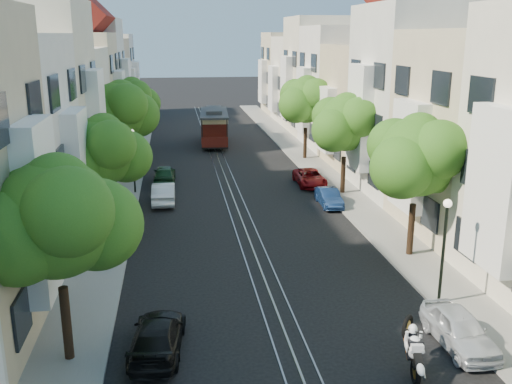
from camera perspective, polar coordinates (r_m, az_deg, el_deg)
name	(u,v)px	position (r m, az deg, el deg)	size (l,w,h in m)	color
ground	(223,170)	(44.25, -3.35, 2.21)	(200.00, 200.00, 0.00)	black
sidewalk_east	(314,166)	(45.40, 5.81, 2.58)	(2.50, 80.00, 0.12)	gray
sidewalk_west	(127,172)	(44.24, -12.75, 1.93)	(2.50, 80.00, 0.12)	gray
rail_left	(216,170)	(44.20, -4.06, 2.20)	(0.06, 80.00, 0.02)	gray
rail_slot	(223,170)	(44.25, -3.35, 2.22)	(0.06, 80.00, 0.02)	gray
rail_right	(230,170)	(44.29, -2.64, 2.25)	(0.06, 80.00, 0.02)	gray
lane_line	(223,170)	(44.25, -3.35, 2.21)	(0.08, 80.00, 0.01)	tan
townhouses_east	(374,100)	(45.81, 11.70, 8.96)	(7.75, 72.00, 12.00)	beige
townhouses_west	(58,107)	(43.92, -19.23, 8.02)	(7.75, 72.00, 11.76)	silver
tree_e_b	(418,158)	(26.80, 15.89, 3.25)	(4.93, 4.08, 6.68)	black
tree_e_c	(346,125)	(36.96, 9.01, 6.68)	(4.84, 3.99, 6.52)	black
tree_e_d	(307,101)	(47.46, 5.11, 9.05)	(5.01, 4.16, 6.85)	black
tree_w_a	(58,221)	(18.09, -19.15, -2.78)	(4.93, 4.08, 6.68)	black
tree_w_b	(104,153)	(29.67, -14.96, 3.80)	(4.72, 3.87, 6.27)	black
tree_w_c	(121,111)	(40.37, -13.33, 7.86)	(5.13, 4.28, 7.09)	black
tree_w_d	(132,100)	(51.32, -12.29, 8.94)	(4.84, 3.99, 6.52)	black
lamp_east	(445,236)	(22.56, 18.35, -4.20)	(0.32, 0.32, 4.16)	black
lamp_west	(133,151)	(37.73, -12.21, 3.99)	(0.32, 0.32, 4.16)	black
sportbike_rider	(413,347)	(18.73, 15.42, -14.68)	(0.77, 2.07, 1.63)	black
cable_car	(214,125)	(54.65, -4.20, 6.71)	(3.04, 8.24, 3.11)	black
parked_car_e_near	(459,329)	(20.76, 19.66, -12.79)	(1.46, 3.63, 1.24)	silver
parked_car_e_mid	(329,197)	(35.07, 7.30, -0.54)	(1.13, 3.24, 1.07)	#0D2145
parked_car_e_far	(310,177)	(39.74, 5.40, 1.45)	(1.83, 3.96, 1.10)	maroon
parked_car_w_near	(157,336)	(19.55, -9.83, -14.03)	(1.63, 4.00, 1.16)	black
parked_car_w_mid	(164,193)	(35.84, -9.22, -0.08)	(1.37, 3.93, 1.29)	silver
parked_car_w_far	(164,174)	(40.69, -9.14, 1.78)	(1.50, 3.74, 1.27)	#16371E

